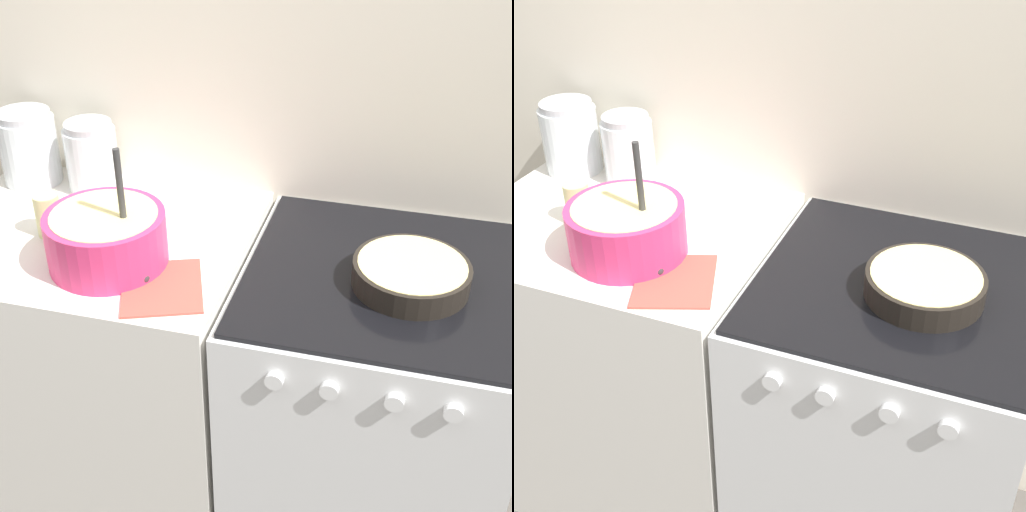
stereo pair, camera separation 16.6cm
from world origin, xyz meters
TOP-DOWN VIEW (x-y plane):
  - wall_back at (0.00, 0.69)m, footprint 4.63×0.05m
  - countertop_cabinet at (-0.41, 0.33)m, footprint 0.81×0.67m
  - stove at (0.35, 0.33)m, footprint 0.67×0.68m
  - mixing_bowl at (-0.30, 0.21)m, footprint 0.29×0.29m
  - baking_pan at (0.41, 0.30)m, footprint 0.27×0.27m
  - storage_jar_left at (-0.70, 0.56)m, footprint 0.17×0.17m
  - storage_jar_middle at (-0.50, 0.56)m, footprint 0.15×0.15m
  - tin_can at (-0.50, 0.30)m, footprint 0.07×0.07m
  - recipe_page at (-0.14, 0.14)m, footprint 0.25×0.27m
  - measuring_spoon at (-0.20, 0.15)m, footprint 0.12×0.04m

SIDE VIEW (x-z plane):
  - stove at x=0.35m, z-range 0.00..0.93m
  - countertop_cabinet at x=-0.41m, z-range 0.00..0.93m
  - recipe_page at x=-0.14m, z-range 0.93..0.93m
  - measuring_spoon at x=-0.20m, z-range 0.93..0.96m
  - baking_pan at x=0.41m, z-range 0.93..0.99m
  - tin_can at x=-0.50m, z-range 0.93..1.04m
  - mixing_bowl at x=-0.30m, z-range 0.85..1.16m
  - storage_jar_middle at x=-0.50m, z-range 0.91..1.11m
  - storage_jar_left at x=-0.70m, z-range 0.91..1.13m
  - wall_back at x=0.00m, z-range 0.00..2.40m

